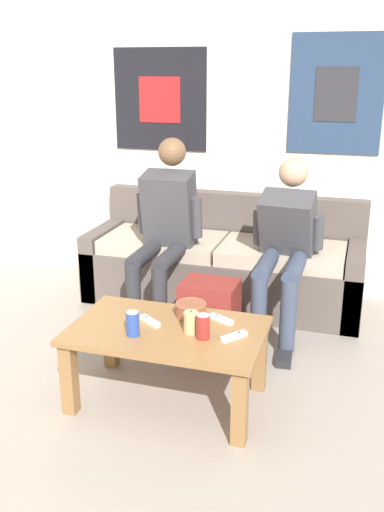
{
  "coord_description": "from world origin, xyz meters",
  "views": [
    {
      "loc": [
        0.94,
        -1.57,
        1.68
      ],
      "look_at": [
        0.02,
        1.42,
        0.63
      ],
      "focal_mm": 40.0,
      "sensor_mm": 36.0,
      "label": 1
    }
  ],
  "objects_px": {
    "ceramic_bowl": "(191,309)",
    "game_controller_near_left": "(234,336)",
    "couch": "(224,265)",
    "person_seated_adult": "(164,225)",
    "game_controller_near_right": "(150,321)",
    "coffee_table": "(167,342)",
    "person_seated_teen": "(285,242)",
    "drink_can_blue": "(133,324)",
    "drink_can_red": "(203,327)",
    "backpack": "(209,316)",
    "game_controller_far_center": "(221,319)",
    "pillar_candle": "(191,322)"
  },
  "relations": [
    {
      "from": "game_controller_far_center",
      "to": "backpack",
      "type": "bearing_deg",
      "value": 111.8
    },
    {
      "from": "drink_can_blue",
      "to": "game_controller_far_center",
      "type": "xyz_separation_m",
      "value": [
        0.38,
        0.28,
        -0.05
      ]
    },
    {
      "from": "game_controller_far_center",
      "to": "person_seated_teen",
      "type": "bearing_deg",
      "value": 77.78
    },
    {
      "from": "game_controller_far_center",
      "to": "person_seated_adult",
      "type": "bearing_deg",
      "value": 125.26
    },
    {
      "from": "couch",
      "to": "game_controller_near_left",
      "type": "height_order",
      "value": "couch"
    },
    {
      "from": "person_seated_teen",
      "to": "game_controller_near_right",
      "type": "height_order",
      "value": "person_seated_teen"
    },
    {
      "from": "person_seated_adult",
      "to": "game_controller_far_center",
      "type": "distance_m",
      "value": 1.1
    },
    {
      "from": "couch",
      "to": "game_controller_far_center",
      "type": "distance_m",
      "value": 1.3
    },
    {
      "from": "pillar_candle",
      "to": "drink_can_red",
      "type": "distance_m",
      "value": 0.09
    },
    {
      "from": "coffee_table",
      "to": "couch",
      "type": "bearing_deg",
      "value": 92.16
    },
    {
      "from": "couch",
      "to": "backpack",
      "type": "height_order",
      "value": "couch"
    },
    {
      "from": "person_seated_adult",
      "to": "game_controller_near_right",
      "type": "relative_size",
      "value": 8.9
    },
    {
      "from": "person_seated_adult",
      "to": "game_controller_near_right",
      "type": "xyz_separation_m",
      "value": [
        0.27,
        -1.01,
        -0.23
      ]
    },
    {
      "from": "ceramic_bowl",
      "to": "game_controller_far_center",
      "type": "relative_size",
      "value": 1.17
    },
    {
      "from": "ceramic_bowl",
      "to": "game_controller_near_left",
      "type": "relative_size",
      "value": 1.24
    },
    {
      "from": "person_seated_teen",
      "to": "backpack",
      "type": "height_order",
      "value": "person_seated_teen"
    },
    {
      "from": "coffee_table",
      "to": "backpack",
      "type": "bearing_deg",
      "value": 86.45
    },
    {
      "from": "couch",
      "to": "game_controller_near_left",
      "type": "xyz_separation_m",
      "value": [
        0.4,
        -1.43,
        0.16
      ]
    },
    {
      "from": "backpack",
      "to": "drink_can_blue",
      "type": "xyz_separation_m",
      "value": [
        -0.18,
        -0.78,
        0.28
      ]
    },
    {
      "from": "drink_can_blue",
      "to": "game_controller_near_left",
      "type": "bearing_deg",
      "value": 12.51
    },
    {
      "from": "drink_can_blue",
      "to": "game_controller_near_left",
      "type": "relative_size",
      "value": 0.92
    },
    {
      "from": "game_controller_near_left",
      "to": "ceramic_bowl",
      "type": "bearing_deg",
      "value": 145.49
    },
    {
      "from": "ceramic_bowl",
      "to": "pillar_candle",
      "type": "distance_m",
      "value": 0.19
    },
    {
      "from": "ceramic_bowl",
      "to": "drink_can_red",
      "type": "relative_size",
      "value": 1.35
    },
    {
      "from": "person_seated_adult",
      "to": "ceramic_bowl",
      "type": "relative_size",
      "value": 7.28
    },
    {
      "from": "drink_can_red",
      "to": "backpack",
      "type": "bearing_deg",
      "value": 102.94
    },
    {
      "from": "drink_can_blue",
      "to": "drink_can_red",
      "type": "relative_size",
      "value": 1.0
    },
    {
      "from": "game_controller_near_right",
      "to": "backpack",
      "type": "bearing_deg",
      "value": 76.9
    },
    {
      "from": "backpack",
      "to": "ceramic_bowl",
      "type": "relative_size",
      "value": 2.52
    },
    {
      "from": "person_seated_adult",
      "to": "person_seated_teen",
      "type": "xyz_separation_m",
      "value": [
        0.82,
        0.02,
        -0.05
      ]
    },
    {
      "from": "drink_can_red",
      "to": "ceramic_bowl",
      "type": "bearing_deg",
      "value": 119.93
    },
    {
      "from": "pillar_candle",
      "to": "backpack",
      "type": "bearing_deg",
      "value": 97.57
    },
    {
      "from": "coffee_table",
      "to": "person_seated_teen",
      "type": "distance_m",
      "value": 1.17
    },
    {
      "from": "person_seated_adult",
      "to": "ceramic_bowl",
      "type": "height_order",
      "value": "person_seated_adult"
    },
    {
      "from": "person_seated_teen",
      "to": "drink_can_red",
      "type": "height_order",
      "value": "person_seated_teen"
    },
    {
      "from": "pillar_candle",
      "to": "game_controller_near_right",
      "type": "xyz_separation_m",
      "value": [
        -0.23,
        0.04,
        -0.04
      ]
    },
    {
      "from": "person_seated_adult",
      "to": "person_seated_teen",
      "type": "bearing_deg",
      "value": 1.38
    },
    {
      "from": "drink_can_blue",
      "to": "drink_can_red",
      "type": "xyz_separation_m",
      "value": [
        0.34,
        0.07,
        0.0
      ]
    },
    {
      "from": "couch",
      "to": "person_seated_adult",
      "type": "height_order",
      "value": "person_seated_adult"
    },
    {
      "from": "drink_can_blue",
      "to": "game_controller_far_center",
      "type": "height_order",
      "value": "drink_can_blue"
    },
    {
      "from": "person_seated_teen",
      "to": "drink_can_red",
      "type": "xyz_separation_m",
      "value": [
        -0.23,
        -1.11,
        -0.13
      ]
    },
    {
      "from": "person_seated_teen",
      "to": "drink_can_red",
      "type": "relative_size",
      "value": 8.94
    },
    {
      "from": "ceramic_bowl",
      "to": "coffee_table",
      "type": "bearing_deg",
      "value": -112.25
    },
    {
      "from": "couch",
      "to": "person_seated_adult",
      "type": "xyz_separation_m",
      "value": [
        -0.33,
        -0.38,
        0.38
      ]
    },
    {
      "from": "ceramic_bowl",
      "to": "game_controller_near_right",
      "type": "height_order",
      "value": "ceramic_bowl"
    },
    {
      "from": "couch",
      "to": "game_controller_near_right",
      "type": "bearing_deg",
      "value": -92.15
    },
    {
      "from": "backpack",
      "to": "ceramic_bowl",
      "type": "distance_m",
      "value": 0.55
    },
    {
      "from": "ceramic_bowl",
      "to": "game_controller_near_left",
      "type": "distance_m",
      "value": 0.34
    },
    {
      "from": "coffee_table",
      "to": "drink_can_blue",
      "type": "bearing_deg",
      "value": -137.53
    },
    {
      "from": "pillar_candle",
      "to": "drink_can_blue",
      "type": "height_order",
      "value": "drink_can_blue"
    }
  ]
}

